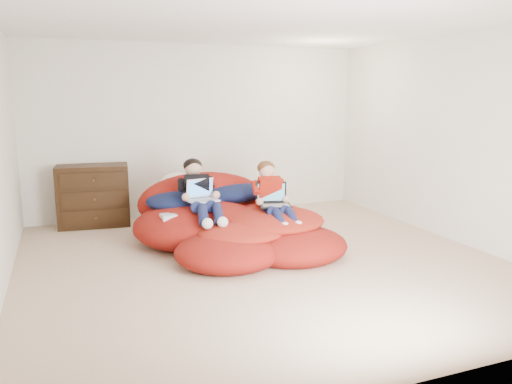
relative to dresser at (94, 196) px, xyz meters
name	(u,v)px	position (x,y,z in m)	size (l,w,h in m)	color
room_shell	(263,242)	(1.58, -2.25, -0.20)	(5.10, 5.10, 2.77)	#C7AB8E
dresser	(94,196)	(0.00, 0.00, 0.00)	(0.98, 0.57, 0.84)	black
beanbag_pile	(232,223)	(1.49, -1.49, -0.16)	(2.25, 2.37, 0.85)	maroon
cream_pillow	(177,184)	(1.03, -0.63, 0.20)	(0.48, 0.30, 0.30)	white
older_boy	(199,191)	(1.12, -1.40, 0.24)	(0.37, 1.10, 0.65)	black
younger_boy	(273,194)	(1.91, -1.74, 0.21)	(0.32, 0.90, 0.68)	#AE1E0F
laptop_white	(202,195)	(1.12, -1.50, 0.21)	(0.37, 0.34, 0.25)	silver
laptop_black	(273,200)	(1.91, -1.77, 0.14)	(0.42, 0.36, 0.27)	black
power_adapter	(168,217)	(0.71, -1.58, 0.00)	(0.16, 0.16, 0.06)	silver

